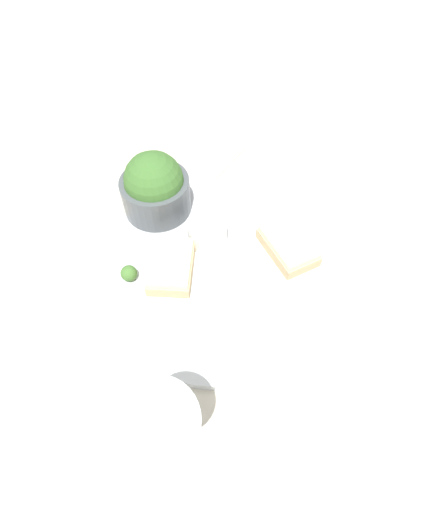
{
  "coord_description": "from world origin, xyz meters",
  "views": [
    {
      "loc": [
        0.32,
        0.06,
        0.48
      ],
      "look_at": [
        0.0,
        0.0,
        0.03
      ],
      "focal_mm": 28.0,
      "sensor_mm": 36.0,
      "label": 1
    }
  ],
  "objects_px": {
    "cheese_toast_far": "(288,246)",
    "napkin": "(197,155)",
    "sauce_ramekin": "(207,231)",
    "wine_glass": "(168,439)",
    "salad_bowl": "(155,188)",
    "cheese_toast_near": "(171,266)"
  },
  "relations": [
    {
      "from": "cheese_toast_far",
      "to": "napkin",
      "type": "height_order",
      "value": "cheese_toast_far"
    },
    {
      "from": "sauce_ramekin",
      "to": "wine_glass",
      "type": "bearing_deg",
      "value": 5.9
    },
    {
      "from": "salad_bowl",
      "to": "wine_glass",
      "type": "bearing_deg",
      "value": 19.29
    },
    {
      "from": "cheese_toast_far",
      "to": "napkin",
      "type": "bearing_deg",
      "value": -137.31
    },
    {
      "from": "sauce_ramekin",
      "to": "salad_bowl",
      "type": "bearing_deg",
      "value": -118.33
    },
    {
      "from": "sauce_ramekin",
      "to": "wine_glass",
      "type": "distance_m",
      "value": 0.31
    },
    {
      "from": "sauce_ramekin",
      "to": "cheese_toast_far",
      "type": "relative_size",
      "value": 0.56
    },
    {
      "from": "salad_bowl",
      "to": "sauce_ramekin",
      "type": "distance_m",
      "value": 0.11
    },
    {
      "from": "cheese_toast_near",
      "to": "cheese_toast_far",
      "type": "relative_size",
      "value": 0.89
    },
    {
      "from": "sauce_ramekin",
      "to": "napkin",
      "type": "height_order",
      "value": "sauce_ramekin"
    },
    {
      "from": "sauce_ramekin",
      "to": "wine_glass",
      "type": "relative_size",
      "value": 0.35
    },
    {
      "from": "salad_bowl",
      "to": "napkin",
      "type": "distance_m",
      "value": 0.16
    },
    {
      "from": "cheese_toast_near",
      "to": "sauce_ramekin",
      "type": "bearing_deg",
      "value": 150.34
    },
    {
      "from": "cheese_toast_far",
      "to": "napkin",
      "type": "relative_size",
      "value": 0.61
    },
    {
      "from": "cheese_toast_far",
      "to": "napkin",
      "type": "distance_m",
      "value": 0.27
    },
    {
      "from": "cheese_toast_near",
      "to": "napkin",
      "type": "distance_m",
      "value": 0.27
    },
    {
      "from": "wine_glass",
      "to": "salad_bowl",
      "type": "bearing_deg",
      "value": -160.71
    },
    {
      "from": "cheese_toast_near",
      "to": "cheese_toast_far",
      "type": "bearing_deg",
      "value": 113.3
    },
    {
      "from": "cheese_toast_near",
      "to": "cheese_toast_far",
      "type": "height_order",
      "value": "same"
    },
    {
      "from": "sauce_ramekin",
      "to": "cheese_toast_near",
      "type": "xyz_separation_m",
      "value": [
        0.07,
        -0.04,
        -0.01
      ]
    },
    {
      "from": "napkin",
      "to": "cheese_toast_near",
      "type": "bearing_deg",
      "value": 5.57
    },
    {
      "from": "napkin",
      "to": "cheese_toast_far",
      "type": "bearing_deg",
      "value": 42.69
    }
  ]
}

